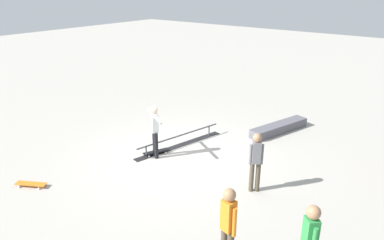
# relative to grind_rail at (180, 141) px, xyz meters

# --- Properties ---
(ground_plane) EXTENTS (60.00, 60.00, 0.00)m
(ground_plane) POSITION_rel_grind_rail_xyz_m (0.58, 0.49, -0.16)
(ground_plane) COLOR #ADA89E
(grind_rail) EXTENTS (3.28, 0.97, 0.37)m
(grind_rail) POSITION_rel_grind_rail_xyz_m (0.00, 0.00, 0.00)
(grind_rail) COLOR black
(grind_rail) RESTS_ON ground_plane
(skate_ledge) EXTENTS (2.47, 1.14, 0.31)m
(skate_ledge) POSITION_rel_grind_rail_xyz_m (-3.00, 2.02, -0.01)
(skate_ledge) COLOR #595960
(skate_ledge) RESTS_ON ground_plane
(skater_main) EXTENTS (0.71, 1.16, 1.61)m
(skater_main) POSITION_rel_grind_rail_xyz_m (1.05, -0.06, 0.78)
(skater_main) COLOR black
(skater_main) RESTS_ON ground_plane
(skateboard_main) EXTENTS (0.81, 0.51, 0.09)m
(skateboard_main) POSITION_rel_grind_rail_xyz_m (0.90, -0.19, -0.09)
(skateboard_main) COLOR black
(skateboard_main) RESTS_ON ground_plane
(bystander_grey_shirt) EXTENTS (0.27, 0.32, 1.56)m
(bystander_grey_shirt) POSITION_rel_grind_rail_xyz_m (0.90, 3.16, 0.72)
(bystander_grey_shirt) COLOR brown
(bystander_grey_shirt) RESTS_ON ground_plane
(bystander_orange_shirt) EXTENTS (0.24, 0.38, 1.68)m
(bystander_orange_shirt) POSITION_rel_grind_rail_xyz_m (3.52, 4.02, 0.78)
(bystander_orange_shirt) COLOR brown
(bystander_orange_shirt) RESTS_ON ground_plane
(loose_skateboard_orange) EXTENTS (0.57, 0.80, 0.09)m
(loose_skateboard_orange) POSITION_rel_grind_rail_xyz_m (4.23, -1.45, -0.09)
(loose_skateboard_orange) COLOR orange
(loose_skateboard_orange) RESTS_ON ground_plane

